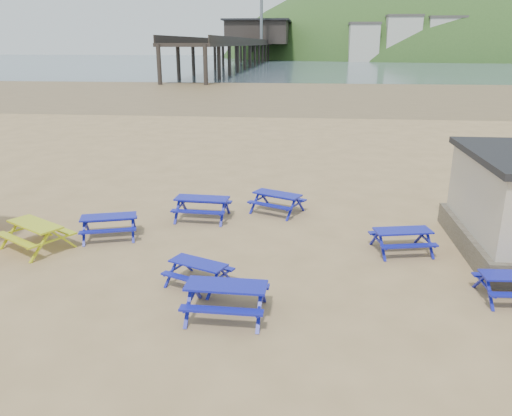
# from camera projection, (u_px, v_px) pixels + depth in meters

# --- Properties ---
(ground) EXTENTS (400.00, 400.00, 0.00)m
(ground) POSITION_uv_depth(u_px,v_px,m) (242.00, 253.00, 15.58)
(ground) COLOR tan
(ground) RESTS_ON ground
(wet_sand) EXTENTS (400.00, 400.00, 0.00)m
(wet_sand) POSITION_uv_depth(u_px,v_px,m) (295.00, 92.00, 67.51)
(wet_sand) COLOR olive
(wet_sand) RESTS_ON ground
(sea) EXTENTS (400.00, 400.00, 0.00)m
(sea) POSITION_uv_depth(u_px,v_px,m) (305.00, 62.00, 176.09)
(sea) COLOR #435460
(sea) RESTS_ON ground
(picnic_table_blue_a) EXTENTS (2.15, 1.92, 0.76)m
(picnic_table_blue_a) POSITION_uv_depth(u_px,v_px,m) (109.00, 227.00, 16.74)
(picnic_table_blue_a) COLOR #131194
(picnic_table_blue_a) RESTS_ON ground
(picnic_table_blue_b) EXTENTS (2.28, 2.11, 0.77)m
(picnic_table_blue_b) POSITION_uv_depth(u_px,v_px,m) (277.00, 203.00, 19.21)
(picnic_table_blue_b) COLOR #131194
(picnic_table_blue_b) RESTS_ON ground
(picnic_table_blue_c) EXTENTS (2.00, 1.74, 0.73)m
(picnic_table_blue_c) POSITION_uv_depth(u_px,v_px,m) (402.00, 241.00, 15.57)
(picnic_table_blue_c) COLOR #131194
(picnic_table_blue_c) RESTS_ON ground
(picnic_table_blue_d) EXTENTS (1.94, 1.78, 0.66)m
(picnic_table_blue_d) POSITION_uv_depth(u_px,v_px,m) (199.00, 273.00, 13.44)
(picnic_table_blue_d) COLOR #131194
(picnic_table_blue_d) RESTS_ON ground
(picnic_table_blue_e) EXTENTS (1.96, 1.60, 0.81)m
(picnic_table_blue_e) POSITION_uv_depth(u_px,v_px,m) (226.00, 300.00, 11.91)
(picnic_table_blue_e) COLOR #131194
(picnic_table_blue_e) RESTS_ON ground
(picnic_table_yellow) EXTENTS (2.55, 2.42, 0.84)m
(picnic_table_yellow) POSITION_uv_depth(u_px,v_px,m) (37.00, 236.00, 15.81)
(picnic_table_yellow) COLOR #B9BB11
(picnic_table_yellow) RESTS_ON ground
(pier) EXTENTS (24.00, 220.00, 39.29)m
(pier) POSITION_uv_depth(u_px,v_px,m) (257.00, 46.00, 183.94)
(pier) COLOR black
(pier) RESTS_ON ground
(headland_town) EXTENTS (264.00, 144.00, 108.00)m
(headland_town) POSITION_uv_depth(u_px,v_px,m) (504.00, 81.00, 226.60)
(headland_town) COLOR #2D4C1E
(headland_town) RESTS_ON ground
(picnic_table_blue_g) EXTENTS (2.04, 1.68, 0.82)m
(picnic_table_blue_g) POSITION_uv_depth(u_px,v_px,m) (202.00, 208.00, 18.50)
(picnic_table_blue_g) COLOR #131194
(picnic_table_blue_g) RESTS_ON ground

